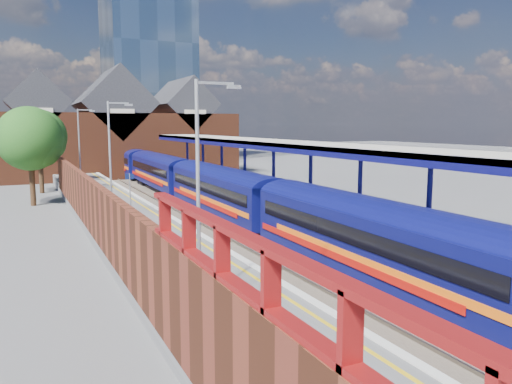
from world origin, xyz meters
The scene contains 21 objects.
ground centered at (0.00, 30.00, 0.00)m, with size 240.00×240.00×0.00m, color #5B5B5E.
ballast_bed centered at (0.00, 20.00, 0.03)m, with size 6.00×76.00×0.06m, color #473D33.
rails centered at (0.00, 20.00, 0.12)m, with size 4.51×76.00×0.14m.
left_platform centered at (-5.50, 20.00, 0.50)m, with size 5.00×76.00×1.00m, color #565659.
right_platform centered at (6.00, 20.00, 0.50)m, with size 6.00×76.00×1.00m, color #565659.
coping_left centered at (-3.15, 20.00, 1.02)m, with size 0.30×76.00×0.05m, color silver.
coping_right centered at (3.15, 20.00, 1.02)m, with size 0.30×76.00×0.05m, color silver.
yellow_line centered at (-3.75, 20.00, 1.01)m, with size 0.14×76.00×0.01m, color yellow.
train centered at (1.49, 32.12, 2.12)m, with size 3.03×65.94×3.45m.
canopy centered at (5.48, 21.95, 5.25)m, with size 4.50×52.00×4.48m.
lamp_post_b centered at (-6.36, 6.00, 4.99)m, with size 1.48×0.18×7.00m.
lamp_post_c centered at (-6.36, 22.00, 4.99)m, with size 1.48×0.18×7.00m.
lamp_post_d centered at (-6.36, 38.00, 4.99)m, with size 1.48×0.18×7.00m.
platform_sign centered at (-5.00, 24.00, 2.69)m, with size 0.55×0.08×2.50m.
brick_wall centered at (-8.10, 13.54, 2.45)m, with size 0.35×50.00×3.86m.
station_building centered at (0.00, 58.00, 5.45)m, with size 30.00×12.12×13.78m.
glass_tower centered at (10.00, 80.00, 20.20)m, with size 14.20×14.20×40.30m.
tree_near centered at (-10.35, 35.91, 5.35)m, with size 5.20×5.20×8.10m.
tree_far centered at (-9.35, 43.91, 5.35)m, with size 5.20×5.20×8.10m.
parked_car_dark centered at (7.84, 15.60, 1.56)m, with size 1.58×3.89×1.13m, color black.
parked_car_blue centered at (8.50, 23.68, 1.53)m, with size 1.77×3.83×1.06m, color navy.
Camera 1 is at (-11.45, -8.48, 6.66)m, focal length 35.00 mm.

